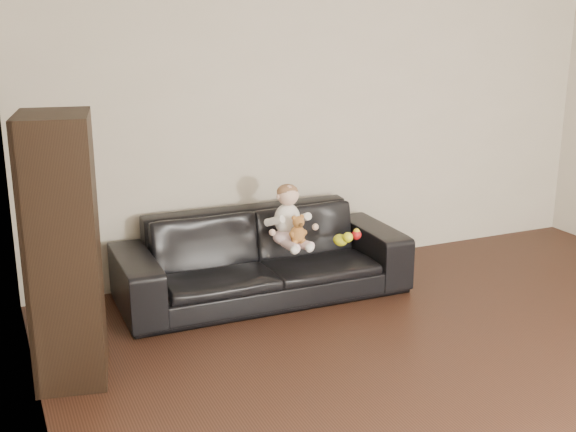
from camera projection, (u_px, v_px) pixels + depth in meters
name	position (u px, v px, depth m)	size (l,w,h in m)	color
floor	(565.00, 420.00, 3.78)	(5.50, 5.50, 0.00)	#331C12
wall_back	(331.00, 109.00, 5.85)	(5.00, 5.00, 0.00)	beige
wall_left	(45.00, 245.00, 2.46)	(5.50, 5.50, 0.00)	beige
sofa	(262.00, 256.00, 5.36)	(2.13, 0.83, 0.62)	black
cabinet	(64.00, 250.00, 4.05)	(0.39, 0.53, 1.54)	black
shelf_item	(62.00, 190.00, 3.97)	(0.18, 0.25, 0.28)	silver
baby	(289.00, 219.00, 5.24)	(0.33, 0.40, 0.46)	#FED7DD
teddy_bear	(298.00, 230.00, 5.14)	(0.14, 0.14, 0.21)	#AB6C31
toy_green	(340.00, 240.00, 5.28)	(0.10, 0.13, 0.09)	yellow
toy_rattle	(356.00, 235.00, 5.42)	(0.08, 0.08, 0.08)	red
toy_blue_disc	(342.00, 237.00, 5.46)	(0.10, 0.10, 0.01)	#197BCD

